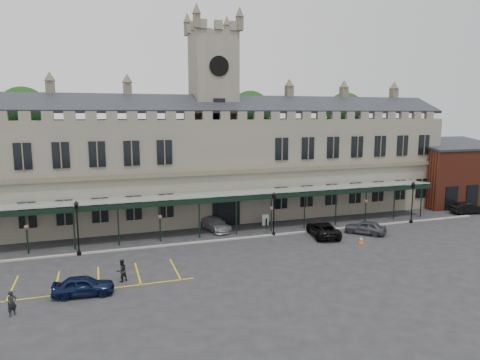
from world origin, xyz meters
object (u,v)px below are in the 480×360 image
object	(u,v)px
car_taxi	(215,224)
person_b	(122,271)
lamp_post_mid	(274,210)
traffic_cone	(361,240)
sign_board	(265,220)
station_building	(214,165)
car_right_a	(365,227)
lamp_post_right	(413,198)
person_a	(12,303)
car_van	(323,229)
car_left_a	(83,286)
clock_tower	(214,110)
lamp_post_left	(77,223)
car_right_b	(468,208)

from	to	relation	value
car_taxi	person_b	world-z (taller)	person_b
lamp_post_mid	car_taxi	bearing A→B (deg)	142.63
traffic_cone	sign_board	world-z (taller)	sign_board
station_building	car_taxi	xyz separation A→B (m)	(-1.71, -6.43, -5.76)
lamp_post_mid	car_right_a	xyz separation A→B (m)	(9.46, -2.58, -2.04)
lamp_post_right	person_a	world-z (taller)	lamp_post_right
lamp_post_right	car_van	xyz separation A→B (m)	(-12.56, -1.53, -2.19)
person_b	sign_board	bearing A→B (deg)	-175.69
sign_board	car_left_a	size ratio (longest dim) A/B	0.31
sign_board	person_a	xyz separation A→B (m)	(-23.47, -15.40, 0.20)
station_building	lamp_post_mid	bearing A→B (deg)	-71.26
clock_tower	lamp_post_mid	distance (m)	15.18
lamp_post_left	car_van	size ratio (longest dim) A/B	0.95
lamp_post_right	car_taxi	size ratio (longest dim) A/B	1.01
lamp_post_right	person_a	xyz separation A→B (m)	(-40.09, -11.01, -2.11)
clock_tower	traffic_cone	size ratio (longest dim) A/B	34.96
clock_tower	car_right_b	world-z (taller)	clock_tower
lamp_post_left	car_left_a	world-z (taller)	lamp_post_left
traffic_cone	person_b	size ratio (longest dim) A/B	0.41
car_van	car_right_b	distance (m)	22.89
lamp_post_left	car_right_a	world-z (taller)	lamp_post_left
car_right_b	person_a	size ratio (longest dim) A/B	2.67
station_building	car_right_a	world-z (taller)	station_building
car_taxi	car_left_a	bearing A→B (deg)	-146.35
sign_board	person_b	bearing A→B (deg)	-133.42
car_left_a	person_a	distance (m)	4.57
lamp_post_mid	car_right_a	world-z (taller)	lamp_post_mid
car_taxi	person_a	world-z (taller)	person_a
car_left_a	person_a	size ratio (longest dim) A/B	2.55
clock_tower	lamp_post_left	size ratio (longest dim) A/B	4.92
clock_tower	lamp_post_mid	bearing A→B (deg)	-71.40
lamp_post_left	car_taxi	size ratio (longest dim) A/B	1.03
traffic_cone	car_right_b	world-z (taller)	car_right_b
lamp_post_right	sign_board	xyz separation A→B (m)	(-16.62, 4.39, -2.31)
traffic_cone	car_right_b	bearing A→B (deg)	17.81
lamp_post_mid	car_right_b	xyz separation A→B (m)	(27.46, 1.26, -2.05)
car_van	lamp_post_right	bearing A→B (deg)	-162.16
station_building	car_taxi	distance (m)	8.80
lamp_post_mid	car_taxi	distance (m)	6.92
car_taxi	person_a	distance (m)	23.26
station_building	person_a	bearing A→B (deg)	-131.43
lamp_post_right	car_taxi	bearing A→B (deg)	169.19
lamp_post_right	traffic_cone	size ratio (longest dim) A/B	6.96
car_right_b	lamp_post_left	bearing A→B (deg)	100.95
person_b	lamp_post_right	bearing A→B (deg)	161.40
lamp_post_right	car_left_a	world-z (taller)	lamp_post_right
lamp_post_left	person_a	distance (m)	11.92
lamp_post_left	lamp_post_mid	size ratio (longest dim) A/B	1.08
lamp_post_mid	traffic_cone	bearing A→B (deg)	-36.61
station_building	lamp_post_left	size ratio (longest dim) A/B	11.89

